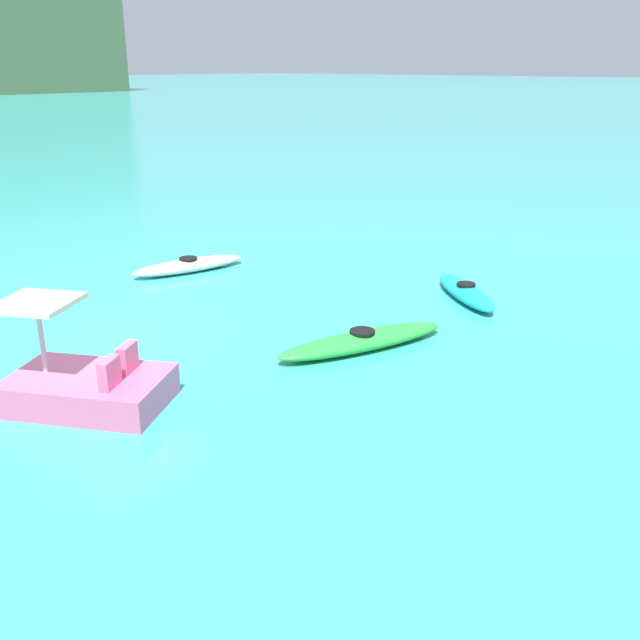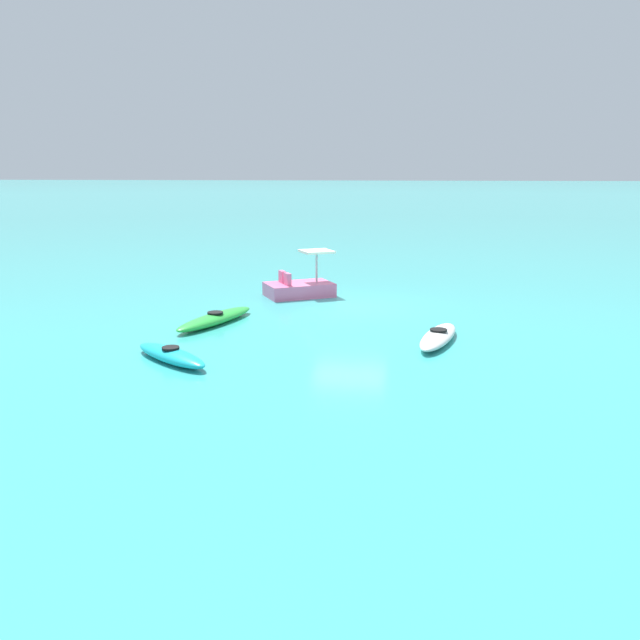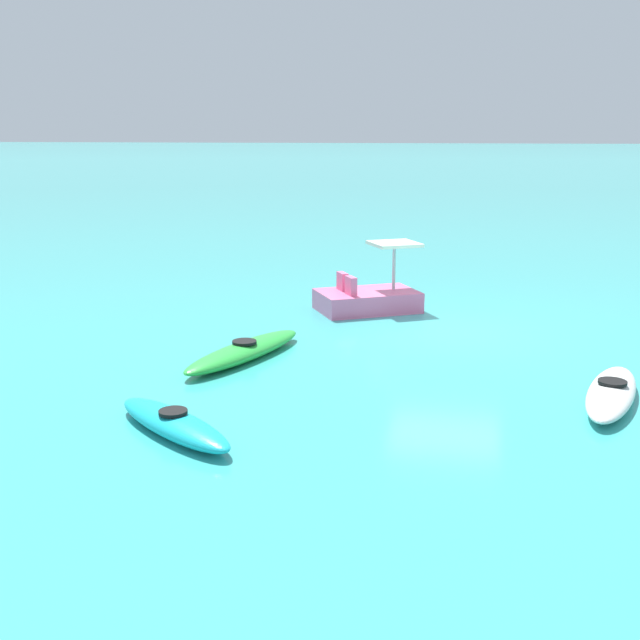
{
  "view_description": "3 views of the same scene",
  "coord_description": "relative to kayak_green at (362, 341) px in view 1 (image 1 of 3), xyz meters",
  "views": [
    {
      "loc": [
        -6.8,
        -11.47,
        5.05
      ],
      "look_at": [
        2.92,
        -2.8,
        0.35
      ],
      "focal_mm": 39.92,
      "sensor_mm": 36.0,
      "label": 1
    },
    {
      "loc": [
        20.96,
        2.1,
        4.53
      ],
      "look_at": [
        3.93,
        -0.45,
        0.46
      ],
      "focal_mm": 35.4,
      "sensor_mm": 36.0,
      "label": 2
    },
    {
      "loc": [
        16.92,
        0.6,
        4.32
      ],
      "look_at": [
        2.38,
        -2.43,
        0.71
      ],
      "focal_mm": 43.49,
      "sensor_mm": 36.0,
      "label": 3
    }
  ],
  "objects": [
    {
      "name": "ground_plane",
      "position": [
        -2.98,
        3.81,
        -0.16
      ],
      "size": [
        600.0,
        600.0,
        0.0
      ],
      "primitive_type": "plane",
      "color": "#38ADA8"
    },
    {
      "name": "kayak_cyan",
      "position": [
        3.93,
        0.13,
        0.0
      ],
      "size": [
        2.17,
        2.6,
        0.37
      ],
      "color": "#19B7C6",
      "rests_on": "ground_plane"
    },
    {
      "name": "kayak_green",
      "position": [
        0.0,
        0.0,
        0.0
      ],
      "size": [
        3.58,
        1.86,
        0.37
      ],
      "color": "green",
      "rests_on": "ground_plane"
    },
    {
      "name": "kayak_white",
      "position": [
        1.16,
        6.64,
        0.0
      ],
      "size": [
        3.1,
        1.44,
        0.37
      ],
      "color": "white",
      "rests_on": "ground_plane"
    },
    {
      "name": "pedal_boat_pink",
      "position": [
        -4.68,
        1.75,
        0.17
      ],
      "size": [
        2.5,
        2.83,
        1.68
      ],
      "color": "pink",
      "rests_on": "ground_plane"
    }
  ]
}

